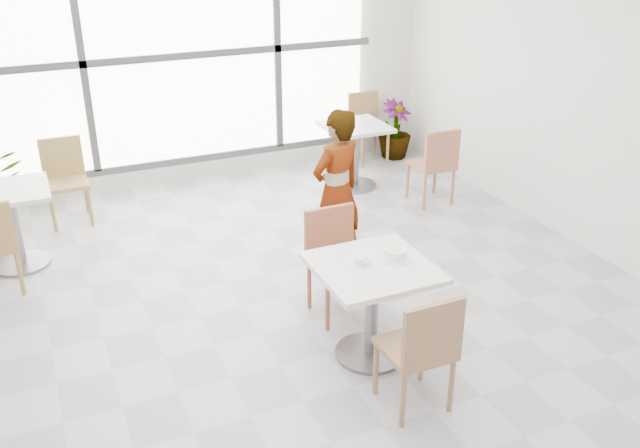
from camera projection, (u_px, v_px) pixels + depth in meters
name	position (u px, v px, depth m)	size (l,w,h in m)	color
floor	(305.00, 323.00, 5.49)	(7.00, 7.00, 0.00)	#9E9EA5
wall_back	(183.00, 54.00, 7.76)	(6.00, 6.00, 0.00)	silver
wall_right	(622.00, 99.00, 5.97)	(7.00, 7.00, 0.00)	silver
window	(184.00, 55.00, 7.71)	(4.60, 0.07, 2.52)	white
main_table	(372.00, 294.00, 4.89)	(0.80, 0.80, 0.75)	silver
chair_near	(422.00, 346.00, 4.35)	(0.42, 0.42, 0.87)	olive
chair_far	(335.00, 254.00, 5.48)	(0.42, 0.42, 0.87)	#97553A
oatmeal_bowl	(395.00, 254.00, 4.86)	(0.21, 0.21, 0.09)	white
coffee_cup	(360.00, 262.00, 4.78)	(0.16, 0.13, 0.07)	white
person	(337.00, 191.00, 6.07)	(0.54, 0.35, 1.48)	black
bg_table_left	(12.00, 217.00, 6.18)	(0.70, 0.70, 0.75)	silver
bg_table_right	(355.00, 147.00, 7.96)	(0.70, 0.70, 0.75)	silver
bg_chair_left_far	(65.00, 175.00, 7.11)	(0.42, 0.42, 0.87)	#9D7F48
bg_chair_right_near	(436.00, 161.00, 7.48)	(0.42, 0.42, 0.87)	#A16146
bg_chair_right_far	(366.00, 122.00, 8.83)	(0.42, 0.42, 0.87)	#977248
plant_right	(395.00, 130.00, 8.95)	(0.42, 0.42, 0.76)	#52803F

